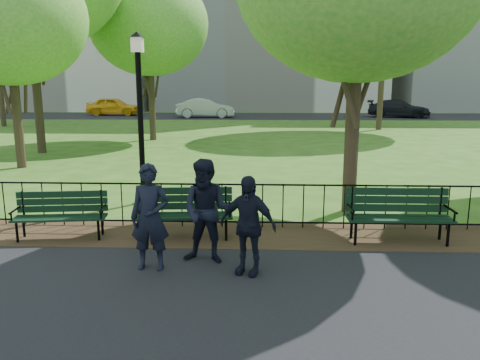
{
  "coord_description": "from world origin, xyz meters",
  "views": [
    {
      "loc": [
        0.91,
        -6.92,
        2.81
      ],
      "look_at": [
        0.57,
        1.5,
        1.07
      ],
      "focal_mm": 35.0,
      "sensor_mm": 36.0,
      "label": 1
    }
  ],
  "objects_px": {
    "tree_far_c": "(149,25)",
    "taxi": "(114,106)",
    "lamppost": "(140,112)",
    "sedan_silver": "(205,108)",
    "sedan_dark": "(399,109)",
    "park_bench_right_a": "(398,209)",
    "park_bench_left_a": "(61,210)",
    "person_left": "(150,217)",
    "person_mid": "(207,212)",
    "park_bench_main": "(170,207)",
    "person_right": "(248,225)",
    "tree_near_w": "(8,19)"
  },
  "relations": [
    {
      "from": "tree_far_c",
      "to": "taxi",
      "type": "xyz_separation_m",
      "value": [
        -7.72,
        18.56,
        -4.83
      ]
    },
    {
      "from": "tree_far_c",
      "to": "lamppost",
      "type": "bearing_deg",
      "value": -78.4
    },
    {
      "from": "sedan_silver",
      "to": "tree_far_c",
      "type": "bearing_deg",
      "value": 173.51
    },
    {
      "from": "taxi",
      "to": "sedan_dark",
      "type": "bearing_deg",
      "value": -90.44
    },
    {
      "from": "lamppost",
      "to": "sedan_silver",
      "type": "relative_size",
      "value": 0.81
    },
    {
      "from": "park_bench_right_a",
      "to": "sedan_dark",
      "type": "height_order",
      "value": "sedan_dark"
    },
    {
      "from": "lamppost",
      "to": "park_bench_right_a",
      "type": "bearing_deg",
      "value": -26.61
    },
    {
      "from": "park_bench_left_a",
      "to": "person_left",
      "type": "xyz_separation_m",
      "value": [
        2.0,
        -1.43,
        0.3
      ]
    },
    {
      "from": "person_mid",
      "to": "park_bench_right_a",
      "type": "bearing_deg",
      "value": 29.8
    },
    {
      "from": "park_bench_main",
      "to": "person_right",
      "type": "distance_m",
      "value": 2.15
    },
    {
      "from": "park_bench_right_a",
      "to": "lamppost",
      "type": "height_order",
      "value": "lamppost"
    },
    {
      "from": "tree_far_c",
      "to": "person_mid",
      "type": "bearing_deg",
      "value": -74.58
    },
    {
      "from": "tree_far_c",
      "to": "taxi",
      "type": "distance_m",
      "value": 20.68
    },
    {
      "from": "taxi",
      "to": "person_left",
      "type": "bearing_deg",
      "value": -158.88
    },
    {
      "from": "park_bench_main",
      "to": "person_mid",
      "type": "xyz_separation_m",
      "value": [
        0.81,
        -1.14,
        0.23
      ]
    },
    {
      "from": "park_bench_main",
      "to": "tree_near_w",
      "type": "xyz_separation_m",
      "value": [
        -6.5,
        7.29,
        4.26
      ]
    },
    {
      "from": "tree_far_c",
      "to": "person_right",
      "type": "xyz_separation_m",
      "value": [
        5.25,
        -17.11,
        -4.89
      ]
    },
    {
      "from": "tree_far_c",
      "to": "sedan_dark",
      "type": "distance_m",
      "value": 24.75
    },
    {
      "from": "taxi",
      "to": "tree_near_w",
      "type": "bearing_deg",
      "value": -166.21
    },
    {
      "from": "person_left",
      "to": "person_right",
      "type": "height_order",
      "value": "person_left"
    },
    {
      "from": "park_bench_main",
      "to": "person_right",
      "type": "relative_size",
      "value": 1.2
    },
    {
      "from": "person_right",
      "to": "taxi",
      "type": "height_order",
      "value": "taxi"
    },
    {
      "from": "person_left",
      "to": "sedan_silver",
      "type": "distance_m",
      "value": 33.14
    },
    {
      "from": "person_mid",
      "to": "person_right",
      "type": "distance_m",
      "value": 0.79
    },
    {
      "from": "park_bench_main",
      "to": "person_right",
      "type": "bearing_deg",
      "value": -51.73
    },
    {
      "from": "tree_near_w",
      "to": "lamppost",
      "type": "bearing_deg",
      "value": -40.87
    },
    {
      "from": "park_bench_right_a",
      "to": "sedan_dark",
      "type": "bearing_deg",
      "value": 73.87
    },
    {
      "from": "park_bench_left_a",
      "to": "park_bench_right_a",
      "type": "height_order",
      "value": "park_bench_right_a"
    },
    {
      "from": "person_mid",
      "to": "taxi",
      "type": "distance_m",
      "value": 37.33
    },
    {
      "from": "lamppost",
      "to": "park_bench_main",
      "type": "bearing_deg",
      "value": -66.64
    },
    {
      "from": "park_bench_main",
      "to": "tree_near_w",
      "type": "bearing_deg",
      "value": 127.15
    },
    {
      "from": "person_mid",
      "to": "person_right",
      "type": "bearing_deg",
      "value": -23.07
    },
    {
      "from": "taxi",
      "to": "lamppost",
      "type": "bearing_deg",
      "value": -158.55
    },
    {
      "from": "park_bench_main",
      "to": "park_bench_left_a",
      "type": "bearing_deg",
      "value": 176.11
    },
    {
      "from": "tree_near_w",
      "to": "tree_far_c",
      "type": "xyz_separation_m",
      "value": [
        2.71,
        8.25,
        0.78
      ]
    },
    {
      "from": "park_bench_right_a",
      "to": "tree_far_c",
      "type": "bearing_deg",
      "value": 117.07
    },
    {
      "from": "person_right",
      "to": "lamppost",
      "type": "bearing_deg",
      "value": 141.87
    },
    {
      "from": "lamppost",
      "to": "sedan_dark",
      "type": "bearing_deg",
      "value": 63.78
    },
    {
      "from": "park_bench_right_a",
      "to": "lamppost",
      "type": "relative_size",
      "value": 0.47
    },
    {
      "from": "person_right",
      "to": "sedan_silver",
      "type": "relative_size",
      "value": 0.3
    },
    {
      "from": "tree_near_w",
      "to": "tree_far_c",
      "type": "bearing_deg",
      "value": 71.84
    },
    {
      "from": "park_bench_right_a",
      "to": "person_right",
      "type": "bearing_deg",
      "value": -149.22
    },
    {
      "from": "tree_near_w",
      "to": "person_mid",
      "type": "xyz_separation_m",
      "value": [
        7.31,
        -8.43,
        -4.03
      ]
    },
    {
      "from": "park_bench_main",
      "to": "person_left",
      "type": "distance_m",
      "value": 1.47
    },
    {
      "from": "park_bench_right_a",
      "to": "person_mid",
      "type": "relative_size",
      "value": 1.11
    },
    {
      "from": "park_bench_right_a",
      "to": "sedan_silver",
      "type": "height_order",
      "value": "sedan_silver"
    },
    {
      "from": "tree_near_w",
      "to": "sedan_silver",
      "type": "height_order",
      "value": "tree_near_w"
    },
    {
      "from": "person_left",
      "to": "sedan_silver",
      "type": "relative_size",
      "value": 0.33
    },
    {
      "from": "tree_far_c",
      "to": "sedan_dark",
      "type": "xyz_separation_m",
      "value": [
        17.35,
        16.96,
        -4.9
      ]
    },
    {
      "from": "park_bench_main",
      "to": "tree_far_c",
      "type": "bearing_deg",
      "value": 99.14
    }
  ]
}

